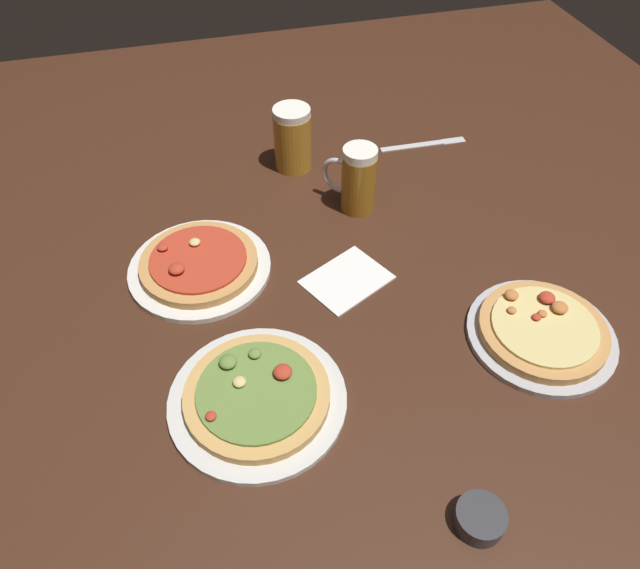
# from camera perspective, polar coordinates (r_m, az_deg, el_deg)

# --- Properties ---
(ground_plane) EXTENTS (2.40, 2.40, 0.03)m
(ground_plane) POSITION_cam_1_polar(r_m,az_deg,el_deg) (1.17, 0.00, -1.18)
(ground_plane) COLOR #3D2114
(pizza_plate_near) EXTENTS (0.27, 0.27, 0.05)m
(pizza_plate_near) POSITION_cam_1_polar(r_m,az_deg,el_deg) (1.15, 20.69, -4.24)
(pizza_plate_near) COLOR #B2B2B7
(pizza_plate_near) RESTS_ON ground_plane
(pizza_plate_far) EXTENTS (0.29, 0.29, 0.05)m
(pizza_plate_far) POSITION_cam_1_polar(r_m,az_deg,el_deg) (1.22, -11.62, 1.88)
(pizza_plate_far) COLOR silver
(pizza_plate_far) RESTS_ON ground_plane
(pizza_plate_side) EXTENTS (0.30, 0.30, 0.05)m
(pizza_plate_side) POSITION_cam_1_polar(r_m,az_deg,el_deg) (1.00, -6.10, -10.70)
(pizza_plate_side) COLOR silver
(pizza_plate_side) RESTS_ON ground_plane
(beer_mug_dark) EXTENTS (0.11, 0.11, 0.15)m
(beer_mug_dark) POSITION_cam_1_polar(r_m,az_deg,el_deg) (1.31, 3.58, 10.12)
(beer_mug_dark) COLOR #9E6619
(beer_mug_dark) RESTS_ON ground_plane
(beer_mug_amber) EXTENTS (0.10, 0.14, 0.16)m
(beer_mug_amber) POSITION_cam_1_polar(r_m,az_deg,el_deg) (1.45, -2.63, 13.98)
(beer_mug_amber) COLOR #B27A23
(beer_mug_amber) RESTS_ON ground_plane
(ramekin_sauce) EXTENTS (0.07, 0.07, 0.03)m
(ramekin_sauce) POSITION_cam_1_polar(r_m,az_deg,el_deg) (0.93, 15.20, -21.01)
(ramekin_sauce) COLOR #333338
(ramekin_sauce) RESTS_ON ground_plane
(napkin_folded) EXTENTS (0.20, 0.18, 0.01)m
(napkin_folded) POSITION_cam_1_polar(r_m,az_deg,el_deg) (1.18, 2.61, 0.53)
(napkin_folded) COLOR white
(napkin_folded) RESTS_ON ground_plane
(knife_right) EXTENTS (0.23, 0.03, 0.01)m
(knife_right) POSITION_cam_1_polar(r_m,az_deg,el_deg) (1.58, 10.01, 13.24)
(knife_right) COLOR silver
(knife_right) RESTS_ON ground_plane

